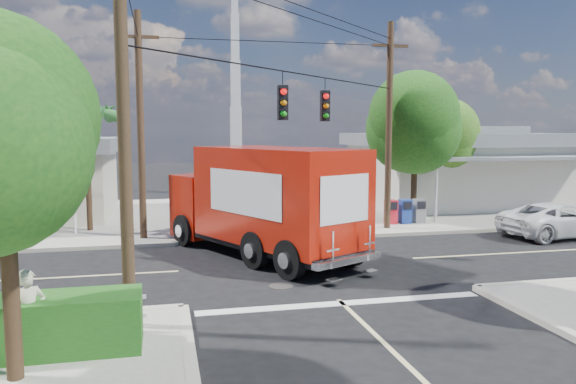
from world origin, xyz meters
name	(u,v)px	position (x,y,z in m)	size (l,w,h in m)	color
ground	(301,264)	(0.00, 0.00, 0.00)	(120.00, 120.00, 0.00)	black
sidewalk_ne	(442,208)	(10.88, 10.88, 0.07)	(14.12, 14.12, 0.14)	gray
sidewalk_nw	(24,222)	(-10.88, 10.88, 0.07)	(14.12, 14.12, 0.14)	gray
road_markings	(313,276)	(0.00, -1.47, 0.01)	(32.00, 32.00, 0.01)	beige
building_ne	(459,166)	(12.50, 11.97, 2.32)	(11.80, 10.20, 4.50)	silver
building_nw	(5,175)	(-12.00, 12.46, 2.22)	(10.80, 10.20, 4.30)	beige
radio_tower	(236,112)	(0.50, 20.00, 5.64)	(0.80, 0.80, 17.00)	silver
tree_sw_front	(2,136)	(-6.99, -7.54, 4.33)	(3.88, 3.78, 6.03)	#422D1C
tree_ne_front	(416,123)	(7.21, 6.76, 4.77)	(4.21, 4.14, 6.66)	#422D1C
tree_ne_back	(443,135)	(9.81, 8.96, 4.19)	(3.77, 3.66, 5.82)	#422D1C
palm_nw_front	(86,115)	(-7.50, 7.50, 5.04)	(3.01, 3.08, 5.59)	#422D1C
palm_nw_back	(43,124)	(-9.50, 9.00, 4.67)	(3.01, 3.08, 5.19)	#422D1C
utility_poles	(246,123)	(-1.58, 1.60, 4.67)	(12.00, 10.68, 9.00)	#473321
vending_boxes	(405,211)	(6.50, 6.20, 0.69)	(1.90, 0.50, 1.10)	red
delivery_truck	(263,201)	(-1.01, 1.51, 1.95)	(6.27, 9.07, 3.83)	black
parked_car	(560,220)	(11.64, 2.30, 0.71)	(2.36, 5.12, 1.42)	silver
pedestrian	(30,315)	(-6.91, -6.66, 1.00)	(0.62, 0.41, 1.71)	beige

